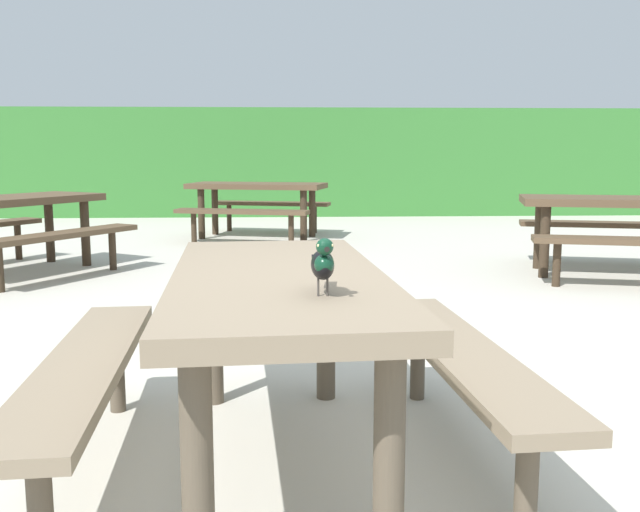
% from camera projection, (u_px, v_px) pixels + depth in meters
% --- Properties ---
extents(ground_plane, '(60.00, 60.00, 0.00)m').
position_uv_depth(ground_plane, '(328.00, 466.00, 2.67)').
color(ground_plane, beige).
extents(hedge_wall, '(28.00, 1.46, 1.92)m').
position_uv_depth(hedge_wall, '(292.00, 162.00, 13.20)').
color(hedge_wall, '#387A33').
rests_on(hedge_wall, ground).
extents(picnic_table_foreground, '(1.79, 1.85, 0.74)m').
position_uv_depth(picnic_table_foreground, '(279.00, 321.00, 2.61)').
color(picnic_table_foreground, '#84725B').
rests_on(picnic_table_foreground, ground).
extents(bird_grackle, '(0.08, 0.29, 0.18)m').
position_uv_depth(bird_grackle, '(323.00, 263.00, 2.14)').
color(bird_grackle, black).
rests_on(bird_grackle, picnic_table_foreground).
extents(picnic_table_mid_left, '(2.07, 2.05, 0.74)m').
position_uv_depth(picnic_table_mid_left, '(620.00, 217.00, 6.68)').
color(picnic_table_mid_left, brown).
rests_on(picnic_table_mid_left, ground).
extents(picnic_table_mid_right, '(2.33, 2.34, 0.74)m').
position_uv_depth(picnic_table_mid_right, '(7.00, 216.00, 6.76)').
color(picnic_table_mid_right, brown).
rests_on(picnic_table_mid_right, ground).
extents(picnic_table_far_centre, '(2.08, 2.05, 0.74)m').
position_uv_depth(picnic_table_far_centre, '(257.00, 197.00, 9.57)').
color(picnic_table_far_centre, brown).
rests_on(picnic_table_far_centre, ground).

